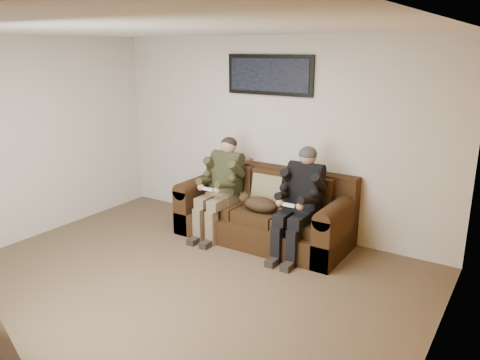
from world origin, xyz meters
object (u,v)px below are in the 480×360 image
Objects in this scene: sofa at (266,213)px; person_left at (222,182)px; person_right at (300,196)px; cat at (259,204)px; framed_poster at (269,75)px.

sofa is 1.71× the size of person_left.
person_left is at bearing -179.98° from person_right.
sofa is 1.70× the size of person_right.
person_left is 0.99× the size of person_right.
person_left is at bearing -161.99° from sofa.
cat is (-0.55, -0.04, -0.19)m from person_right.
person_left is 1.98× the size of cat.
person_left is 1.53m from framed_poster.
cat is (0.60, -0.04, -0.19)m from person_left.
framed_poster is (0.38, 0.57, 1.37)m from person_left.
person_left reaches higher than sofa.
sofa is 3.39× the size of cat.
sofa is 1.81m from framed_poster.
person_right is at bearing 0.02° from person_left.
sofa is 0.31m from cat.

